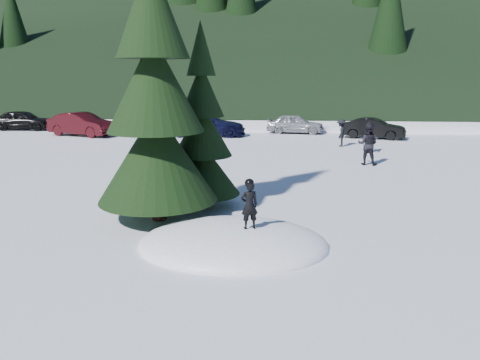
# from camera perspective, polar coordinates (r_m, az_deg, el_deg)

# --- Properties ---
(ground) EXTENTS (200.00, 200.00, 0.00)m
(ground) POSITION_cam_1_polar(r_m,az_deg,el_deg) (11.01, -0.84, -7.93)
(ground) COLOR white
(ground) RESTS_ON ground
(snow_mound) EXTENTS (4.48, 3.52, 0.96)m
(snow_mound) POSITION_cam_1_polar(r_m,az_deg,el_deg) (11.01, -0.84, -7.93)
(snow_mound) COLOR white
(snow_mound) RESTS_ON ground
(forest_hillside) EXTENTS (200.00, 60.00, 25.00)m
(forest_hillside) POSITION_cam_1_polar(r_m,az_deg,el_deg) (64.84, 3.90, 20.38)
(forest_hillside) COLOR black
(forest_hillside) RESTS_ON ground
(spruce_tall) EXTENTS (3.20, 3.20, 8.60)m
(spruce_tall) POSITION_cam_1_polar(r_m,az_deg,el_deg) (12.48, -10.36, 9.94)
(spruce_tall) COLOR black
(spruce_tall) RESTS_ON ground
(spruce_short) EXTENTS (2.20, 2.20, 5.37)m
(spruce_short) POSITION_cam_1_polar(r_m,az_deg,el_deg) (13.75, -4.62, 5.25)
(spruce_short) COLOR black
(spruce_short) RESTS_ON ground
(child_skier) EXTENTS (0.46, 0.38, 1.08)m
(child_skier) POSITION_cam_1_polar(r_m,az_deg,el_deg) (10.51, 1.14, -3.10)
(child_skier) COLOR black
(child_skier) RESTS_ON snow_mound
(adult_0) EXTENTS (1.05, 0.92, 1.81)m
(adult_0) POSITION_cam_1_polar(r_m,az_deg,el_deg) (21.19, 15.31, 4.22)
(adult_0) COLOR black
(adult_0) RESTS_ON ground
(adult_1) EXTENTS (0.57, 0.98, 1.56)m
(adult_1) POSITION_cam_1_polar(r_m,az_deg,el_deg) (24.48, 15.40, 5.02)
(adult_1) COLOR black
(adult_1) RESTS_ON ground
(adult_2) EXTENTS (0.78, 1.08, 1.50)m
(adult_2) POSITION_cam_1_polar(r_m,az_deg,el_deg) (26.37, 12.20, 5.65)
(adult_2) COLOR black
(adult_2) RESTS_ON ground
(car_0) EXTENTS (4.19, 1.80, 1.41)m
(car_0) POSITION_cam_1_polar(r_m,az_deg,el_deg) (36.95, -24.94, 6.65)
(car_0) COLOR black
(car_0) RESTS_ON ground
(car_1) EXTENTS (4.80, 2.94, 1.49)m
(car_1) POSITION_cam_1_polar(r_m,az_deg,el_deg) (31.95, -18.71, 6.46)
(car_1) COLOR black
(car_1) RESTS_ON ground
(car_2) EXTENTS (5.75, 3.86, 1.47)m
(car_2) POSITION_cam_1_polar(r_m,az_deg,el_deg) (32.96, -9.77, 7.09)
(car_2) COLOR #4A4C52
(car_2) RESTS_ON ground
(car_3) EXTENTS (5.23, 2.26, 1.50)m
(car_3) POSITION_cam_1_polar(r_m,az_deg,el_deg) (30.25, -4.27, 6.78)
(car_3) COLOR black
(car_3) RESTS_ON ground
(car_4) EXTENTS (3.94, 2.00, 1.29)m
(car_4) POSITION_cam_1_polar(r_m,az_deg,el_deg) (31.82, 6.75, 6.83)
(car_4) COLOR gray
(car_4) RESTS_ON ground
(car_5) EXTENTS (4.03, 2.44, 1.25)m
(car_5) POSITION_cam_1_polar(r_m,az_deg,el_deg) (30.22, 15.99, 6.08)
(car_5) COLOR black
(car_5) RESTS_ON ground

